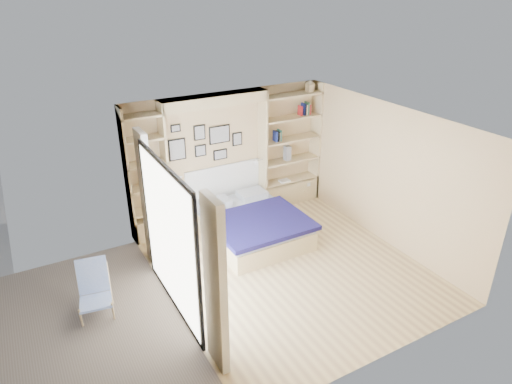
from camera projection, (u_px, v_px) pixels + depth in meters
ground at (288, 267)px, 7.58m from camera, size 4.50×4.50×0.00m
room_shell at (226, 180)px, 8.15m from camera, size 4.50×4.50×4.50m
bed at (251, 224)px, 8.37m from camera, size 1.67×2.09×1.07m
photo_gallery at (205, 142)px, 8.45m from camera, size 1.48×0.02×0.82m
reading_lamps at (218, 169)px, 8.56m from camera, size 1.92×0.12×0.15m
shelf_decor at (281, 127)px, 8.98m from camera, size 3.60×0.23×2.03m
deck at (58, 344)px, 5.99m from camera, size 3.20×4.00×0.05m
deck_chair at (94, 289)px, 6.47m from camera, size 0.56×0.81×0.75m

